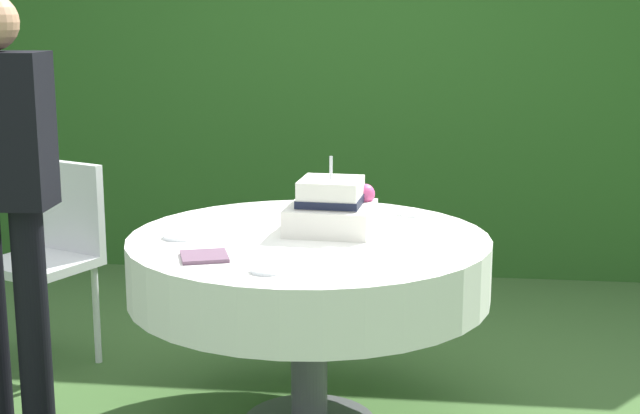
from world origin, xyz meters
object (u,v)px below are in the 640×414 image
at_px(napkin_stack, 204,256).
at_px(garden_chair, 53,244).
at_px(serving_plate_near, 181,236).
at_px(serving_plate_far, 267,270).
at_px(serving_plate_left, 411,213).
at_px(cake_table, 309,267).
at_px(wedding_cake, 332,208).
at_px(standing_person, 2,185).

bearing_deg(napkin_stack, garden_chair, 136.39).
distance_m(serving_plate_near, garden_chair, 0.97).
bearing_deg(serving_plate_far, serving_plate_left, 64.32).
xyz_separation_m(cake_table, serving_plate_left, (0.36, 0.41, 0.12)).
bearing_deg(garden_chair, serving_plate_far, -41.18).
height_order(wedding_cake, serving_plate_near, wedding_cake).
bearing_deg(napkin_stack, serving_plate_far, -30.02).
xyz_separation_m(serving_plate_left, garden_chair, (-1.56, 0.11, -0.20)).
distance_m(serving_plate_left, napkin_stack, 1.00).
bearing_deg(serving_plate_left, garden_chair, 176.11).
xyz_separation_m(wedding_cake, serving_plate_near, (-0.53, -0.17, -0.08)).
bearing_deg(garden_chair, serving_plate_left, -3.89).
bearing_deg(serving_plate_left, napkin_stack, -131.41).
bearing_deg(serving_plate_far, standing_person, 162.04).
xyz_separation_m(wedding_cake, garden_chair, (-1.27, 0.42, -0.28)).
height_order(serving_plate_far, garden_chair, garden_chair).
bearing_deg(cake_table, serving_plate_near, -169.92).
xyz_separation_m(serving_plate_far, napkin_stack, (-0.23, 0.14, 0.00)).
xyz_separation_m(cake_table, standing_person, (-1.09, -0.15, 0.31)).
relative_size(wedding_cake, garden_chair, 0.37).
bearing_deg(standing_person, napkin_stack, -13.93).
distance_m(cake_table, serving_plate_left, 0.56).
height_order(wedding_cake, serving_plate_far, wedding_cake).
relative_size(napkin_stack, garden_chair, 0.17).
bearing_deg(standing_person, serving_plate_far, -17.96).
relative_size(cake_table, serving_plate_far, 12.53).
distance_m(cake_table, garden_chair, 1.31).
bearing_deg(serving_plate_far, wedding_cake, 76.21).
distance_m(cake_table, wedding_cake, 0.23).
distance_m(serving_plate_near, serving_plate_left, 0.95).
distance_m(wedding_cake, serving_plate_left, 0.43).
bearing_deg(serving_plate_near, garden_chair, 141.42).
relative_size(serving_plate_far, garden_chair, 0.12).
height_order(wedding_cake, standing_person, standing_person).
height_order(cake_table, serving_plate_far, serving_plate_far).
height_order(serving_plate_near, garden_chair, garden_chair).
distance_m(wedding_cake, napkin_stack, 0.58).
relative_size(garden_chair, standing_person, 0.56).
xyz_separation_m(serving_plate_near, serving_plate_left, (0.81, 0.49, 0.00)).
xyz_separation_m(serving_plate_far, garden_chair, (-1.13, 0.99, -0.20)).
distance_m(napkin_stack, standing_person, 0.83).
xyz_separation_m(garden_chair, standing_person, (0.11, -0.66, 0.39)).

